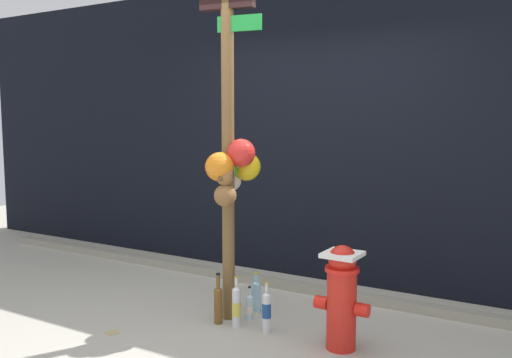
% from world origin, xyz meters
% --- Properties ---
extents(ground_plane, '(14.00, 14.00, 0.00)m').
position_xyz_m(ground_plane, '(0.00, 0.00, 0.00)').
color(ground_plane, '#ADA899').
extents(building_wall, '(10.00, 0.20, 3.03)m').
position_xyz_m(building_wall, '(0.00, 1.69, 1.51)').
color(building_wall, black).
rests_on(building_wall, ground_plane).
extents(curb_strip, '(8.00, 0.12, 0.08)m').
position_xyz_m(curb_strip, '(0.00, 1.14, 0.04)').
color(curb_strip, gray).
rests_on(curb_strip, ground_plane).
extents(memorial_post, '(0.51, 0.52, 2.82)m').
position_xyz_m(memorial_post, '(-0.17, 0.24, 1.46)').
color(memorial_post, brown).
rests_on(memorial_post, ground_plane).
extents(fire_hydrant, '(0.40, 0.26, 0.75)m').
position_xyz_m(fire_hydrant, '(0.82, 0.13, 0.39)').
color(fire_hydrant, red).
rests_on(fire_hydrant, ground_plane).
extents(bottle_0, '(0.06, 0.06, 0.28)m').
position_xyz_m(bottle_0, '(-0.02, 0.28, 0.11)').
color(bottle_0, '#B2DBEA').
rests_on(bottle_0, ground_plane).
extents(bottle_1, '(0.06, 0.06, 0.33)m').
position_xyz_m(bottle_1, '(-0.29, 0.42, 0.13)').
color(bottle_1, silver).
rests_on(bottle_1, ground_plane).
extents(bottle_2, '(0.07, 0.07, 0.40)m').
position_xyz_m(bottle_2, '(-0.04, 0.10, 0.16)').
color(bottle_2, silver).
rests_on(bottle_2, ground_plane).
extents(bottle_3, '(0.07, 0.07, 0.33)m').
position_xyz_m(bottle_3, '(-0.07, 0.48, 0.14)').
color(bottle_3, '#93CCE0').
rests_on(bottle_3, ground_plane).
extents(bottle_4, '(0.07, 0.07, 0.39)m').
position_xyz_m(bottle_4, '(0.22, 0.13, 0.17)').
color(bottle_4, silver).
rests_on(bottle_4, ground_plane).
extents(bottle_5, '(0.07, 0.07, 0.41)m').
position_xyz_m(bottle_5, '(-0.19, 0.09, 0.17)').
color(bottle_5, brown).
rests_on(bottle_5, ground_plane).
extents(litter_0, '(0.11, 0.12, 0.01)m').
position_xyz_m(litter_0, '(-0.78, -0.48, 0.00)').
color(litter_0, tan).
rests_on(litter_0, ground_plane).
extents(litter_1, '(0.11, 0.10, 0.01)m').
position_xyz_m(litter_1, '(0.21, 1.18, 0.00)').
color(litter_1, silver).
rests_on(litter_1, ground_plane).
extents(litter_2, '(0.15, 0.15, 0.01)m').
position_xyz_m(litter_2, '(-0.50, 0.71, 0.00)').
color(litter_2, tan).
rests_on(litter_2, ground_plane).
extents(litter_3, '(0.10, 0.07, 0.01)m').
position_xyz_m(litter_3, '(0.76, 1.29, 0.00)').
color(litter_3, tan).
rests_on(litter_3, ground_plane).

